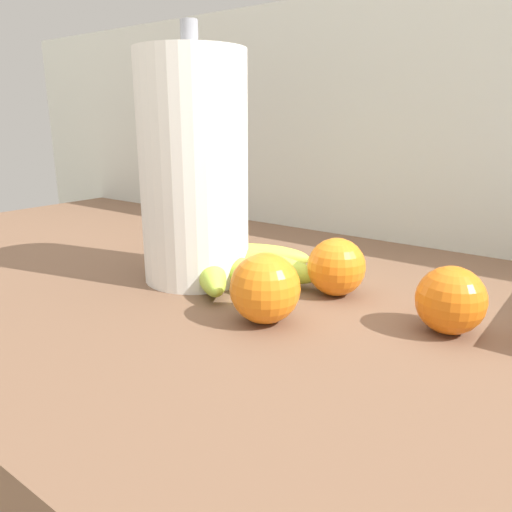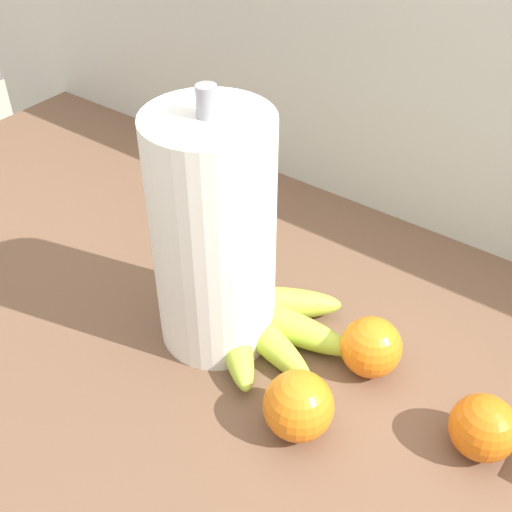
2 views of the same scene
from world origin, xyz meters
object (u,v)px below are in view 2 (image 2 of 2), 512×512
(banana_bunch, at_px, (260,320))
(paper_towel_roll, at_px, (214,236))
(orange_right, at_px, (298,406))
(orange_back_left, at_px, (371,347))
(orange_back_right, at_px, (483,428))

(banana_bunch, bearing_deg, paper_towel_roll, -149.36)
(banana_bunch, distance_m, paper_towel_roll, 0.13)
(banana_bunch, distance_m, orange_right, 0.14)
(banana_bunch, bearing_deg, orange_back_left, 11.27)
(orange_back_left, xyz_separation_m, orange_back_right, (0.13, -0.03, -0.00))
(orange_back_left, xyz_separation_m, orange_right, (-0.02, -0.11, 0.00))
(banana_bunch, xyz_separation_m, paper_towel_roll, (-0.04, -0.02, 0.12))
(banana_bunch, distance_m, orange_back_right, 0.26)
(orange_back_left, height_order, orange_right, orange_right)
(banana_bunch, distance_m, orange_back_left, 0.13)
(orange_back_right, height_order, paper_towel_roll, paper_towel_roll)
(orange_back_right, xyz_separation_m, orange_right, (-0.15, -0.08, 0.00))
(banana_bunch, relative_size, paper_towel_roll, 0.68)
(orange_back_right, distance_m, paper_towel_roll, 0.32)
(orange_right, bearing_deg, paper_towel_roll, 157.83)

